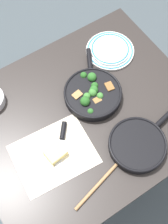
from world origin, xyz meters
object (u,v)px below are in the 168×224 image
Objects in this scene: cheese_block at (55,153)px; dinner_plate_stack at (110,50)px; wooden_spoon at (114,167)px; skillet_broccoli at (92,93)px; grater_knife at (62,139)px; skillet_eggs at (138,144)px.

cheese_block is 0.37× the size of dinner_plate_stack.
skillet_broccoli is at bearing 57.09° from wooden_spoon.
skillet_broccoli is 1.49× the size of dinner_plate_stack.
grater_knife is at bearing 144.13° from skillet_broccoli.
skillet_eggs reaches higher than wooden_spoon.
skillet_broccoli is 0.27m from grater_knife.
cheese_block is at bearing 31.86° from dinner_plate_stack.
skillet_eggs is 0.15m from wooden_spoon.
wooden_spoon is 1.57× the size of dinner_plate_stack.
dinner_plate_stack is (-0.23, -0.18, -0.01)m from skillet_broccoli.
cheese_block is (0.18, -0.20, 0.01)m from wooden_spoon.
skillet_eggs is at bearing 67.54° from dinner_plate_stack.
skillet_broccoli is at bearing 83.26° from skillet_eggs.
skillet_broccoli is 0.33m from skillet_eggs.
cheese_block is at bearing 119.59° from wooden_spoon.
wooden_spoon is 2.04× the size of grater_knife.
dinner_plate_stack is at bearing -148.14° from cheese_block.
cheese_block reaches higher than wooden_spoon.
skillet_eggs is 0.99× the size of wooden_spoon.
wooden_spoon is at bearing 178.55° from skillet_eggs.
skillet_broccoli is 0.96× the size of skillet_eggs.
wooden_spoon is 4.21× the size of cheese_block.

